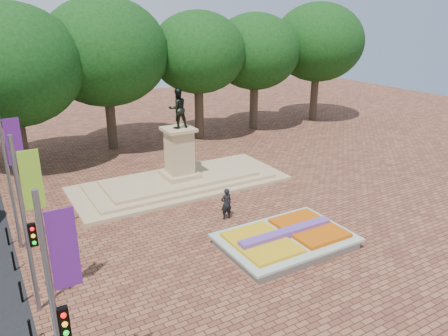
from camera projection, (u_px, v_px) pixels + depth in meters
name	position (u px, v px, depth m)	size (l,w,h in m)	color
ground	(246.00, 235.00, 22.56)	(90.00, 90.00, 0.00)	brown
flower_bed	(286.00, 240.00, 21.30)	(6.30, 4.30, 0.91)	gray
monument	(180.00, 172.00, 28.76)	(14.00, 6.00, 6.40)	tan
tree_row_back	(152.00, 65.00, 36.03)	(44.80, 8.80, 10.43)	#3A2D1F
banner_poles	(29.00, 222.00, 15.40)	(0.88, 11.17, 7.00)	slate
bollard_row	(25.00, 309.00, 16.08)	(0.12, 13.12, 0.98)	black
pedestrian	(226.00, 204.00, 24.01)	(0.66, 0.43, 1.81)	black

